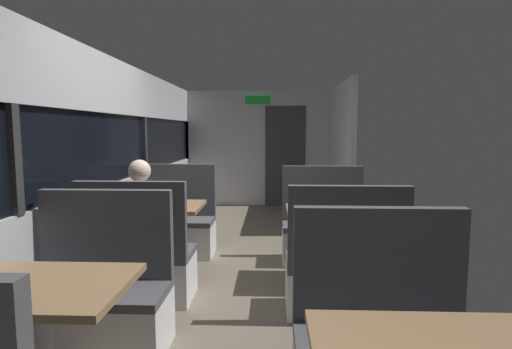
{
  "coord_description": "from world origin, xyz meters",
  "views": [
    {
      "loc": [
        0.3,
        -4.07,
        1.52
      ],
      "look_at": [
        0.02,
        2.75,
        0.78
      ],
      "focal_mm": 28.79,
      "sensor_mm": 36.0,
      "label": 1
    }
  ],
  "objects_px": {
    "bench_near_window_facing_entry": "(100,303)",
    "bench_mid_window_facing_entry": "(175,228)",
    "dining_table_near_window": "(40,302)",
    "dining_table_mid_window": "(159,214)",
    "bench_rear_aisle_facing_entry": "(323,233)",
    "bench_mid_window_facing_end": "(138,264)",
    "dining_table_rear_aisle": "(332,220)",
    "seated_passenger": "(140,239)",
    "bench_rear_aisle_facing_end": "(344,275)"
  },
  "relations": [
    {
      "from": "bench_mid_window_facing_entry",
      "to": "dining_table_rear_aisle",
      "type": "bearing_deg",
      "value": -26.68
    },
    {
      "from": "dining_table_near_window",
      "to": "bench_rear_aisle_facing_end",
      "type": "relative_size",
      "value": 0.82
    },
    {
      "from": "bench_rear_aisle_facing_entry",
      "to": "seated_passenger",
      "type": "xyz_separation_m",
      "value": [
        -1.79,
        -1.13,
        0.21
      ]
    },
    {
      "from": "bench_rear_aisle_facing_end",
      "to": "dining_table_near_window",
      "type": "bearing_deg",
      "value": -143.44
    },
    {
      "from": "bench_near_window_facing_entry",
      "to": "seated_passenger",
      "type": "xyz_separation_m",
      "value": [
        0.0,
        0.9,
        0.21
      ]
    },
    {
      "from": "bench_mid_window_facing_entry",
      "to": "bench_rear_aisle_facing_end",
      "type": "xyz_separation_m",
      "value": [
        1.79,
        -1.6,
        0.0
      ]
    },
    {
      "from": "dining_table_mid_window",
      "to": "bench_rear_aisle_facing_entry",
      "type": "xyz_separation_m",
      "value": [
        1.79,
        0.5,
        -0.31
      ]
    },
    {
      "from": "dining_table_rear_aisle",
      "to": "seated_passenger",
      "type": "distance_m",
      "value": 1.84
    },
    {
      "from": "bench_near_window_facing_entry",
      "to": "bench_mid_window_facing_entry",
      "type": "height_order",
      "value": "same"
    },
    {
      "from": "dining_table_mid_window",
      "to": "dining_table_rear_aisle",
      "type": "xyz_separation_m",
      "value": [
        1.79,
        -0.2,
        0.0
      ]
    },
    {
      "from": "bench_near_window_facing_entry",
      "to": "dining_table_mid_window",
      "type": "relative_size",
      "value": 1.22
    },
    {
      "from": "bench_rear_aisle_facing_end",
      "to": "dining_table_mid_window",
      "type": "bearing_deg",
      "value": 153.32
    },
    {
      "from": "bench_mid_window_facing_entry",
      "to": "bench_rear_aisle_facing_entry",
      "type": "height_order",
      "value": "same"
    },
    {
      "from": "bench_mid_window_facing_entry",
      "to": "seated_passenger",
      "type": "bearing_deg",
      "value": -90.0
    },
    {
      "from": "seated_passenger",
      "to": "dining_table_near_window",
      "type": "bearing_deg",
      "value": -90.0
    },
    {
      "from": "bench_near_window_facing_entry",
      "to": "bench_rear_aisle_facing_end",
      "type": "relative_size",
      "value": 1.0
    },
    {
      "from": "dining_table_rear_aisle",
      "to": "bench_rear_aisle_facing_entry",
      "type": "bearing_deg",
      "value": 90.0
    },
    {
      "from": "dining_table_mid_window",
      "to": "bench_rear_aisle_facing_end",
      "type": "height_order",
      "value": "bench_rear_aisle_facing_end"
    },
    {
      "from": "bench_rear_aisle_facing_end",
      "to": "bench_rear_aisle_facing_entry",
      "type": "height_order",
      "value": "same"
    },
    {
      "from": "bench_mid_window_facing_entry",
      "to": "dining_table_rear_aisle",
      "type": "height_order",
      "value": "bench_mid_window_facing_entry"
    },
    {
      "from": "dining_table_mid_window",
      "to": "bench_mid_window_facing_end",
      "type": "relative_size",
      "value": 0.82
    },
    {
      "from": "bench_mid_window_facing_end",
      "to": "bench_near_window_facing_entry",
      "type": "bearing_deg",
      "value": -90.0
    },
    {
      "from": "dining_table_near_window",
      "to": "seated_passenger",
      "type": "distance_m",
      "value": 1.6
    },
    {
      "from": "bench_near_window_facing_entry",
      "to": "bench_mid_window_facing_entry",
      "type": "xyz_separation_m",
      "value": [
        0.0,
        2.23,
        0.0
      ]
    },
    {
      "from": "bench_near_window_facing_entry",
      "to": "dining_table_rear_aisle",
      "type": "bearing_deg",
      "value": 36.56
    },
    {
      "from": "bench_rear_aisle_facing_end",
      "to": "seated_passenger",
      "type": "bearing_deg",
      "value": 171.35
    },
    {
      "from": "dining_table_near_window",
      "to": "seated_passenger",
      "type": "bearing_deg",
      "value": 90.0
    },
    {
      "from": "bench_near_window_facing_entry",
      "to": "bench_rear_aisle_facing_end",
      "type": "distance_m",
      "value": 1.9
    },
    {
      "from": "bench_rear_aisle_facing_entry",
      "to": "seated_passenger",
      "type": "relative_size",
      "value": 0.87
    },
    {
      "from": "bench_near_window_facing_entry",
      "to": "dining_table_rear_aisle",
      "type": "xyz_separation_m",
      "value": [
        1.79,
        1.33,
        0.31
      ]
    },
    {
      "from": "bench_rear_aisle_facing_end",
      "to": "bench_rear_aisle_facing_entry",
      "type": "xyz_separation_m",
      "value": [
        0.0,
        1.4,
        0.0
      ]
    },
    {
      "from": "bench_mid_window_facing_end",
      "to": "bench_rear_aisle_facing_entry",
      "type": "relative_size",
      "value": 1.0
    },
    {
      "from": "dining_table_rear_aisle",
      "to": "bench_rear_aisle_facing_entry",
      "type": "xyz_separation_m",
      "value": [
        0.0,
        0.7,
        -0.31
      ]
    },
    {
      "from": "bench_near_window_facing_entry",
      "to": "dining_table_rear_aisle",
      "type": "relative_size",
      "value": 1.22
    },
    {
      "from": "bench_rear_aisle_facing_entry",
      "to": "dining_table_mid_window",
      "type": "bearing_deg",
      "value": -164.41
    },
    {
      "from": "dining_table_mid_window",
      "to": "dining_table_rear_aisle",
      "type": "relative_size",
      "value": 1.0
    },
    {
      "from": "dining_table_rear_aisle",
      "to": "seated_passenger",
      "type": "relative_size",
      "value": 0.71
    },
    {
      "from": "bench_mid_window_facing_end",
      "to": "bench_rear_aisle_facing_end",
      "type": "height_order",
      "value": "same"
    },
    {
      "from": "dining_table_near_window",
      "to": "bench_rear_aisle_facing_entry",
      "type": "relative_size",
      "value": 0.82
    },
    {
      "from": "seated_passenger",
      "to": "dining_table_mid_window",
      "type": "bearing_deg",
      "value": 90.0
    },
    {
      "from": "dining_table_near_window",
      "to": "bench_near_window_facing_entry",
      "type": "height_order",
      "value": "bench_near_window_facing_entry"
    },
    {
      "from": "dining_table_rear_aisle",
      "to": "seated_passenger",
      "type": "xyz_separation_m",
      "value": [
        -1.79,
        -0.43,
        -0.1
      ]
    },
    {
      "from": "seated_passenger",
      "to": "bench_near_window_facing_entry",
      "type": "bearing_deg",
      "value": -90.0
    },
    {
      "from": "dining_table_mid_window",
      "to": "dining_table_rear_aisle",
      "type": "bearing_deg",
      "value": -6.38
    },
    {
      "from": "bench_near_window_facing_entry",
      "to": "bench_rear_aisle_facing_entry",
      "type": "relative_size",
      "value": 1.0
    },
    {
      "from": "bench_rear_aisle_facing_end",
      "to": "seated_passenger",
      "type": "relative_size",
      "value": 0.87
    },
    {
      "from": "bench_mid_window_facing_end",
      "to": "dining_table_rear_aisle",
      "type": "relative_size",
      "value": 1.22
    },
    {
      "from": "dining_table_near_window",
      "to": "bench_near_window_facing_entry",
      "type": "relative_size",
      "value": 0.82
    },
    {
      "from": "dining_table_mid_window",
      "to": "bench_mid_window_facing_end",
      "type": "distance_m",
      "value": 0.77
    },
    {
      "from": "dining_table_near_window",
      "to": "dining_table_mid_window",
      "type": "distance_m",
      "value": 2.23
    }
  ]
}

